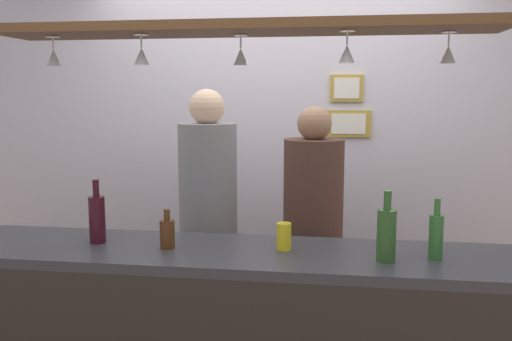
# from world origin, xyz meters

# --- Properties ---
(back_wall) EXTENTS (4.40, 0.06, 2.60)m
(back_wall) POSITION_xyz_m (0.00, 1.10, 1.30)
(back_wall) COLOR silver
(back_wall) RESTS_ON ground_plane
(bar_counter) EXTENTS (2.70, 0.55, 1.02)m
(bar_counter) POSITION_xyz_m (0.00, -0.50, 0.69)
(bar_counter) COLOR #38383D
(bar_counter) RESTS_ON ground_plane
(overhead_glass_rack) EXTENTS (2.20, 0.36, 0.04)m
(overhead_glass_rack) POSITION_xyz_m (0.00, -0.30, 1.99)
(overhead_glass_rack) COLOR brown
(hanging_wineglass_far_left) EXTENTS (0.07, 0.07, 0.13)m
(hanging_wineglass_far_left) POSITION_xyz_m (-0.88, -0.31, 1.88)
(hanging_wineglass_far_left) COLOR silver
(hanging_wineglass_far_left) RESTS_ON overhead_glass_rack
(hanging_wineglass_left) EXTENTS (0.07, 0.07, 0.13)m
(hanging_wineglass_left) POSITION_xyz_m (-0.44, -0.34, 1.88)
(hanging_wineglass_left) COLOR silver
(hanging_wineglass_left) RESTS_ON overhead_glass_rack
(hanging_wineglass_center_left) EXTENTS (0.07, 0.07, 0.13)m
(hanging_wineglass_center_left) POSITION_xyz_m (-0.02, -0.25, 1.88)
(hanging_wineglass_center_left) COLOR silver
(hanging_wineglass_center_left) RESTS_ON overhead_glass_rack
(hanging_wineglass_center) EXTENTS (0.07, 0.07, 0.13)m
(hanging_wineglass_center) POSITION_xyz_m (0.45, -0.35, 1.88)
(hanging_wineglass_center) COLOR silver
(hanging_wineglass_center) RESTS_ON overhead_glass_rack
(hanging_wineglass_center_right) EXTENTS (0.07, 0.07, 0.13)m
(hanging_wineglass_center_right) POSITION_xyz_m (0.87, -0.25, 1.88)
(hanging_wineglass_center_right) COLOR silver
(hanging_wineglass_center_right) RESTS_ON overhead_glass_rack
(person_left_grey_shirt) EXTENTS (0.34, 0.34, 1.74)m
(person_left_grey_shirt) POSITION_xyz_m (-0.32, 0.36, 1.05)
(person_left_grey_shirt) COLOR #2D334C
(person_left_grey_shirt) RESTS_ON ground_plane
(person_middle_brown_shirt) EXTENTS (0.34, 0.34, 1.65)m
(person_middle_brown_shirt) POSITION_xyz_m (0.29, 0.36, 0.99)
(person_middle_brown_shirt) COLOR #2D334C
(person_middle_brown_shirt) RESTS_ON ground_plane
(bottle_wine_dark_red) EXTENTS (0.08, 0.08, 0.30)m
(bottle_wine_dark_red) POSITION_xyz_m (-0.69, -0.33, 1.14)
(bottle_wine_dark_red) COLOR #380F19
(bottle_wine_dark_red) RESTS_ON bar_counter
(bottle_beer_brown_stubby) EXTENTS (0.07, 0.07, 0.18)m
(bottle_beer_brown_stubby) POSITION_xyz_m (-0.34, -0.37, 1.09)
(bottle_beer_brown_stubby) COLOR #512D14
(bottle_beer_brown_stubby) RESTS_ON bar_counter
(bottle_champagne_green) EXTENTS (0.08, 0.08, 0.30)m
(bottle_champagne_green) POSITION_xyz_m (0.63, -0.42, 1.14)
(bottle_champagne_green) COLOR #2D5623
(bottle_champagne_green) RESTS_ON bar_counter
(bottle_beer_green_import) EXTENTS (0.06, 0.06, 0.26)m
(bottle_beer_green_import) POSITION_xyz_m (0.84, -0.36, 1.12)
(bottle_beer_green_import) COLOR #336B2D
(bottle_beer_green_import) RESTS_ON bar_counter
(drink_can) EXTENTS (0.07, 0.07, 0.12)m
(drink_can) POSITION_xyz_m (0.19, -0.31, 1.08)
(drink_can) COLOR yellow
(drink_can) RESTS_ON bar_counter
(picture_frame_upper_small) EXTENTS (0.22, 0.02, 0.18)m
(picture_frame_upper_small) POSITION_xyz_m (0.48, 1.06, 1.75)
(picture_frame_upper_small) COLOR #B29338
(picture_frame_upper_small) RESTS_ON back_wall
(picture_frame_lower_pair) EXTENTS (0.30, 0.02, 0.18)m
(picture_frame_lower_pair) POSITION_xyz_m (0.49, 1.06, 1.51)
(picture_frame_lower_pair) COLOR #B29338
(picture_frame_lower_pair) RESTS_ON back_wall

